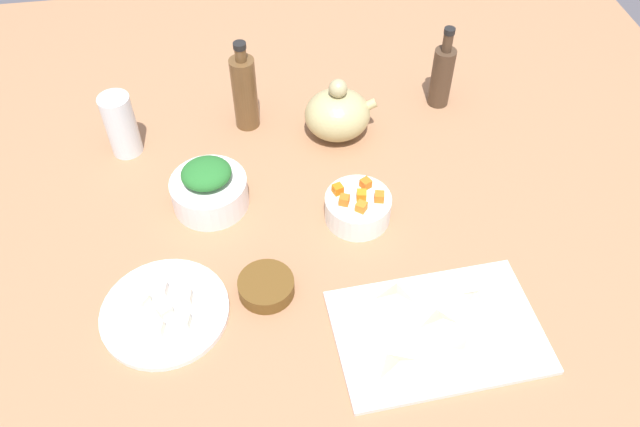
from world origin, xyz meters
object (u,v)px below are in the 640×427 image
Objects in this scene: cutting_board at (438,331)px; bowl_carrots at (358,208)px; bowl_small_side at (266,286)px; drinking_glass_0 at (121,125)px; plate_tofu at (165,312)px; teapot at (338,114)px; bottle_1 at (245,91)px; bowl_greens at (210,193)px; bottle_0 at (442,75)px.

bowl_carrots is at bearing 106.94° from cutting_board.
bowl_small_side is 0.71× the size of drinking_glass_0.
teapot is at bearing 48.30° from plate_tofu.
teapot is at bearing -18.22° from bottle_1.
bowl_greens is (8.91, 24.83, 2.56)cm from plate_tofu.
bowl_greens is at bearing -47.07° from drinking_glass_0.
bowl_small_side is at bearing -68.90° from bowl_greens.
bottle_1 is (-19.26, 6.34, 3.39)cm from teapot.
bowl_greens is (-36.41, 35.57, 2.66)cm from cutting_board.
cutting_board is 2.70× the size of bowl_carrots.
bowl_small_side is (-19.21, -14.82, -1.17)cm from bowl_carrots.
plate_tofu is 1.48× the size of bowl_greens.
bottle_0 is at bearing 74.28° from cutting_board.
cutting_board is 1.64× the size of bottle_1.
bowl_small_side is (17.71, 2.03, 0.92)cm from plate_tofu.
bowl_greens is 58.66cm from bottle_0.
bowl_greens is 0.71× the size of bottle_1.
bowl_carrots is 24.28cm from bowl_small_side.
bowl_greens is 1.17× the size of bowl_carrots.
bottle_1 is at bearing 10.33° from drinking_glass_0.
bowl_greens reaches higher than cutting_board.
bowl_greens is 25.54cm from drinking_glass_0.
bowl_greens is 25.64cm from bottle_1.
plate_tofu is 79.49cm from bottle_0.
plate_tofu is at bearing -110.46° from bottle_1.
drinking_glass_0 is (-45.50, 1.56, 1.44)cm from teapot.
bowl_carrots is 0.65× the size of bottle_0.
cutting_board is at bearing -73.06° from bowl_carrots.
bowl_greens is at bearing 111.10° from bowl_small_side.
drinking_glass_0 is at bearing -169.67° from bottle_1.
bottle_1 is at bearing 89.70° from bowl_small_side.
bowl_greens is 33.07cm from teapot.
bottle_0 is (25.23, 32.19, 5.10)cm from bowl_carrots.
plate_tofu is at bearing -155.47° from bowl_carrots.
bottle_0 is (62.14, 49.04, 7.19)cm from plate_tofu.
bowl_greens is at bearing 135.66° from cutting_board.
teapot reaches higher than drinking_glass_0.
bowl_small_side is 49.10cm from drinking_glass_0.
bottle_0 reaches higher than teapot.
bottle_1 is (0.24, 46.07, 7.47)cm from bowl_small_side.
bottle_0 reaches higher than plate_tofu.
bottle_1 is 26.74cm from drinking_glass_0.
plate_tofu is 1.57× the size of drinking_glass_0.
drinking_glass_0 reaches higher than bowl_carrots.
bowl_small_side reaches higher than cutting_board.
plate_tofu is at bearing -79.17° from drinking_glass_0.
bottle_1 is (9.04, 23.27, 5.83)cm from bowl_greens.
bottle_0 reaches higher than bowl_small_side.
cutting_board is 28.92cm from bowl_carrots.
teapot is at bearing -163.73° from bottle_0.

